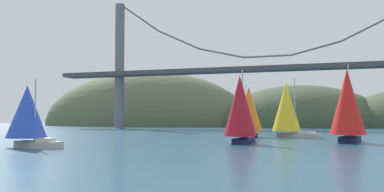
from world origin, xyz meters
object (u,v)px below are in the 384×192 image
object	(u,v)px
sailboat_orange_sail	(249,111)
sailboat_blue_spinnaker	(28,114)
sailboat_red_spinnaker	(348,104)
sailboat_yellow_sail	(287,108)
sailboat_crimson_sail	(240,107)

from	to	relation	value
sailboat_orange_sail	sailboat_blue_spinnaker	size ratio (longest dim) A/B	1.20
sailboat_red_spinnaker	sailboat_yellow_sail	bearing A→B (deg)	123.27
sailboat_crimson_sail	sailboat_yellow_sail	world-z (taller)	sailboat_yellow_sail
sailboat_blue_spinnaker	sailboat_orange_sail	bearing A→B (deg)	61.22
sailboat_yellow_sail	sailboat_red_spinnaker	distance (m)	16.07
sailboat_blue_spinnaker	sailboat_yellow_sail	xyz separation A→B (m)	(23.39, 32.64, 1.08)
sailboat_crimson_sail	sailboat_blue_spinnaker	distance (m)	24.06
sailboat_blue_spinnaker	sailboat_yellow_sail	world-z (taller)	sailboat_yellow_sail
sailboat_orange_sail	sailboat_blue_spinnaker	world-z (taller)	sailboat_orange_sail
sailboat_crimson_sail	sailboat_red_spinnaker	world-z (taller)	sailboat_red_spinnaker
sailboat_orange_sail	sailboat_crimson_sail	bearing A→B (deg)	-82.10
sailboat_blue_spinnaker	sailboat_red_spinnaker	size ratio (longest dim) A/B	0.72
sailboat_orange_sail	sailboat_yellow_sail	xyz separation A→B (m)	(6.03, 1.03, 0.40)
sailboat_orange_sail	sailboat_red_spinnaker	world-z (taller)	sailboat_red_spinnaker
sailboat_blue_spinnaker	sailboat_crimson_sail	bearing A→B (deg)	34.28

